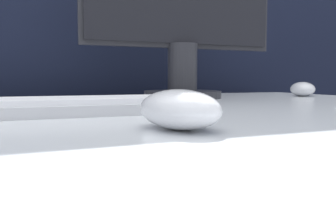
% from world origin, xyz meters
% --- Properties ---
extents(partition_panel, '(5.00, 0.03, 1.47)m').
position_xyz_m(partition_panel, '(0.00, 0.62, 0.73)').
color(partition_panel, black).
rests_on(partition_panel, ground_plane).
extents(computer_mouse_near, '(0.09, 0.12, 0.04)m').
position_xyz_m(computer_mouse_near, '(-0.03, -0.27, 0.74)').
color(computer_mouse_near, white).
rests_on(computer_mouse_near, desk).
extents(keyboard, '(0.37, 0.15, 0.02)m').
position_xyz_m(keyboard, '(-0.11, -0.06, 0.73)').
color(keyboard, silver).
rests_on(keyboard, desk).
extents(computer_mouse_far, '(0.12, 0.13, 0.04)m').
position_xyz_m(computer_mouse_far, '(0.58, 0.20, 0.74)').
color(computer_mouse_far, white).
rests_on(computer_mouse_far, desk).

